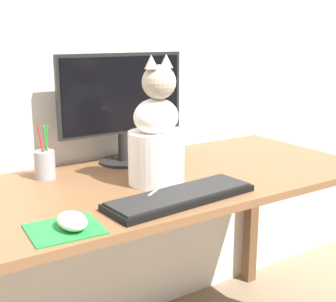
{
  "coord_description": "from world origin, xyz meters",
  "views": [
    {
      "loc": [
        -0.76,
        -1.24,
        1.17
      ],
      "look_at": [
        -0.03,
        -0.13,
        0.84
      ],
      "focal_mm": 50.0,
      "sensor_mm": 36.0,
      "label": 1
    }
  ],
  "objects_px": {
    "keyboard": "(181,196)",
    "computer_mouse_left": "(72,221)",
    "cat": "(157,137)",
    "monitor": "(122,102)",
    "pen_cup": "(45,164)"
  },
  "relations": [
    {
      "from": "keyboard",
      "to": "pen_cup",
      "type": "distance_m",
      "value": 0.48
    },
    {
      "from": "keyboard",
      "to": "cat",
      "type": "distance_m",
      "value": 0.22
    },
    {
      "from": "cat",
      "to": "keyboard",
      "type": "bearing_deg",
      "value": -113.29
    },
    {
      "from": "cat",
      "to": "monitor",
      "type": "bearing_deg",
      "value": 70.28
    },
    {
      "from": "pen_cup",
      "to": "cat",
      "type": "bearing_deg",
      "value": -40.72
    },
    {
      "from": "computer_mouse_left",
      "to": "cat",
      "type": "bearing_deg",
      "value": 28.65
    },
    {
      "from": "cat",
      "to": "computer_mouse_left",
      "type": "bearing_deg",
      "value": -165.98
    },
    {
      "from": "cat",
      "to": "pen_cup",
      "type": "xyz_separation_m",
      "value": [
        -0.28,
        0.24,
        -0.1
      ]
    },
    {
      "from": "cat",
      "to": "pen_cup",
      "type": "height_order",
      "value": "cat"
    },
    {
      "from": "monitor",
      "to": "keyboard",
      "type": "bearing_deg",
      "value": -96.48
    },
    {
      "from": "monitor",
      "to": "pen_cup",
      "type": "height_order",
      "value": "monitor"
    },
    {
      "from": "keyboard",
      "to": "computer_mouse_left",
      "type": "relative_size",
      "value": 4.51
    },
    {
      "from": "computer_mouse_left",
      "to": "cat",
      "type": "distance_m",
      "value": 0.43
    },
    {
      "from": "computer_mouse_left",
      "to": "pen_cup",
      "type": "xyz_separation_m",
      "value": [
        0.08,
        0.44,
        0.03
      ]
    },
    {
      "from": "keyboard",
      "to": "cat",
      "type": "relative_size",
      "value": 1.15
    }
  ]
}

